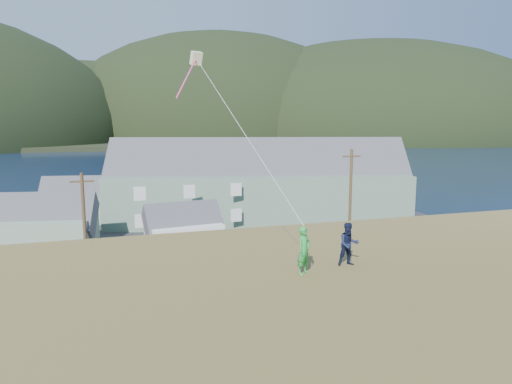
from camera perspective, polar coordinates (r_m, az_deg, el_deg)
ground at (r=34.44m, az=-12.23°, el=-11.91°), size 900.00×900.00×0.00m
grass_strip at (r=32.56m, az=-11.93°, el=-13.04°), size 110.00×8.00×0.10m
waterfront_lot at (r=50.68m, az=-13.89°, el=-5.21°), size 72.00×36.00×0.12m
wharf at (r=73.20m, az=-19.62°, el=-0.92°), size 26.00×14.00×0.90m
far_shore at (r=362.37m, az=-16.74°, el=6.55°), size 900.00×320.00×2.00m
far_hills at (r=314.04m, az=-10.13°, el=6.70°), size 760.00×265.00×143.00m
lodge at (r=54.63m, az=0.23°, el=1.05°), size 36.45×18.28×12.36m
shed_palegreen_near at (r=47.35m, az=-24.86°, el=-3.72°), size 9.92×7.13×6.59m
shed_white at (r=43.13m, az=-9.01°, el=-4.62°), size 7.56×5.52×5.57m
shed_palegreen_far at (r=59.23m, az=-20.63°, el=-1.03°), size 10.79×7.15×6.75m
utility_poles at (r=34.48m, az=-14.87°, el=-3.74°), size 32.46×0.24×9.72m
parked_cars at (r=54.40m, az=-24.09°, el=-3.92°), size 24.28×12.23×1.54m
kite_flyer_green at (r=14.65m, az=6.01°, el=-7.28°), size 0.67×0.62×1.55m
kite_flyer_navy at (r=15.77m, az=11.51°, el=-6.41°), size 0.78×0.65×1.47m
kite_rig at (r=20.07m, az=-7.49°, el=15.69°), size 1.70×3.77×9.42m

